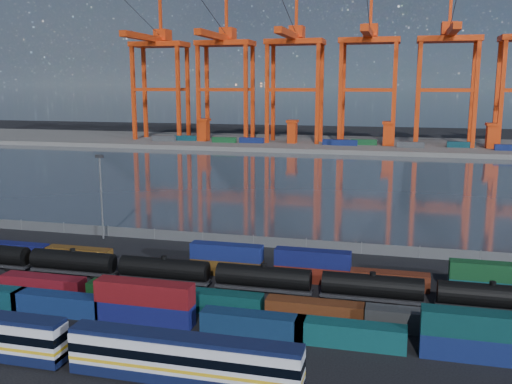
# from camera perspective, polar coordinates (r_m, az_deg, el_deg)

# --- Properties ---
(ground) EXTENTS (700.00, 700.00, 0.00)m
(ground) POSITION_cam_1_polar(r_m,az_deg,el_deg) (81.92, -5.26, -10.70)
(ground) COLOR black
(ground) RESTS_ON ground
(harbor_water) EXTENTS (700.00, 700.00, 0.00)m
(harbor_water) POSITION_cam_1_polar(r_m,az_deg,el_deg) (181.15, 5.84, 1.15)
(harbor_water) COLOR #2F3944
(harbor_water) RESTS_ON ground
(far_quay) EXTENTS (700.00, 70.00, 2.00)m
(far_quay) POSITION_cam_1_polar(r_m,az_deg,el_deg) (284.45, 8.98, 4.73)
(far_quay) COLOR #514F4C
(far_quay) RESTS_ON ground
(distant_mountains) EXTENTS (2470.00, 1100.00, 520.00)m
(distant_mountains) POSITION_cam_1_polar(r_m,az_deg,el_deg) (1683.03, 16.11, 16.77)
(distant_mountains) COLOR #1E2630
(distant_mountains) RESTS_ON ground
(container_row_south) EXTENTS (140.12, 2.59, 5.52)m
(container_row_south) POSITION_cam_1_polar(r_m,az_deg,el_deg) (71.26, -3.59, -12.10)
(container_row_south) COLOR #3A3C3F
(container_row_south) RESTS_ON ground
(container_row_mid) EXTENTS (140.94, 2.56, 2.73)m
(container_row_mid) POSITION_cam_1_polar(r_m,az_deg,el_deg) (77.89, -5.08, -10.78)
(container_row_mid) COLOR #3E4043
(container_row_mid) RESTS_ON ground
(container_row_north) EXTENTS (140.31, 2.36, 5.03)m
(container_row_north) POSITION_cam_1_polar(r_m,az_deg,el_deg) (87.87, 9.40, -7.93)
(container_row_north) COLOR #101350
(container_row_north) RESTS_ON ground
(tanker_string) EXTENTS (122.82, 3.08, 4.40)m
(tanker_string) POSITION_cam_1_polar(r_m,az_deg,el_deg) (85.62, -4.34, -8.16)
(tanker_string) COLOR black
(tanker_string) RESTS_ON ground
(waterfront_fence) EXTENTS (160.12, 0.12, 2.20)m
(waterfront_fence) POSITION_cam_1_polar(r_m,az_deg,el_deg) (107.04, -0.26, -4.93)
(waterfront_fence) COLOR #595B5E
(waterfront_fence) RESTS_ON ground
(yard_light_mast) EXTENTS (1.60, 0.40, 16.60)m
(yard_light_mast) POSITION_cam_1_polar(r_m,az_deg,el_deg) (114.46, -15.23, -0.02)
(yard_light_mast) COLOR slate
(yard_light_mast) RESTS_ON ground
(gantry_cranes) EXTENTS (202.71, 53.21, 72.05)m
(gantry_cranes) POSITION_cam_1_polar(r_m,az_deg,el_deg) (277.28, 7.52, 13.56)
(gantry_cranes) COLOR red
(gantry_cranes) RESTS_ON ground
(quay_containers) EXTENTS (172.58, 10.99, 2.60)m
(quay_containers) POSITION_cam_1_polar(r_m,az_deg,el_deg) (271.09, 6.38, 5.00)
(quay_containers) COLOR navy
(quay_containers) RESTS_ON far_quay
(straddle_carriers) EXTENTS (140.00, 7.00, 11.10)m
(straddle_carriers) POSITION_cam_1_polar(r_m,az_deg,el_deg) (274.16, 8.30, 5.97)
(straddle_carriers) COLOR red
(straddle_carriers) RESTS_ON far_quay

